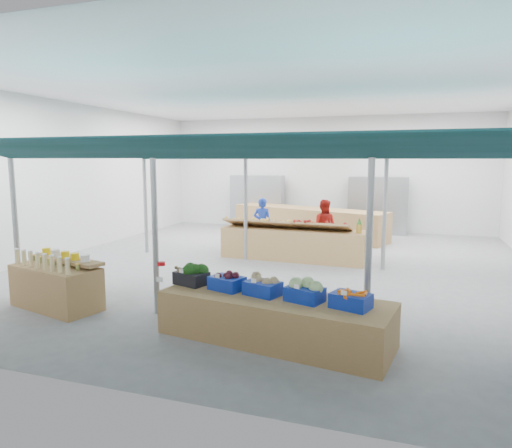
% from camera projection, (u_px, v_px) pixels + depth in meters
% --- Properties ---
extents(floor, '(13.00, 13.00, 0.00)m').
position_uv_depth(floor, '(277.00, 266.00, 11.28)').
color(floor, slate).
rests_on(floor, ground).
extents(hall, '(13.00, 13.00, 13.00)m').
position_uv_depth(hall, '(292.00, 159.00, 12.27)').
color(hall, silver).
rests_on(hall, ground).
extents(pole_grid, '(10.00, 4.60, 3.00)m').
position_uv_depth(pole_grid, '(290.00, 200.00, 9.15)').
color(pole_grid, gray).
rests_on(pole_grid, floor).
extents(awnings, '(9.50, 7.08, 0.30)m').
position_uv_depth(awnings, '(290.00, 151.00, 9.02)').
color(awnings, '#0A2E2C').
rests_on(awnings, pole_grid).
extents(back_shelving_left, '(2.00, 0.50, 2.00)m').
position_uv_depth(back_shelving_left, '(257.00, 202.00, 17.57)').
color(back_shelving_left, '#B23F33').
rests_on(back_shelving_left, floor).
extents(back_shelving_right, '(2.00, 0.50, 2.00)m').
position_uv_depth(back_shelving_right, '(378.00, 206.00, 16.15)').
color(back_shelving_right, '#B23F33').
rests_on(back_shelving_right, floor).
extents(bottle_shelf, '(1.83, 1.39, 1.03)m').
position_uv_depth(bottle_shelf, '(58.00, 284.00, 8.07)').
color(bottle_shelf, olive).
rests_on(bottle_shelf, floor).
extents(veg_counter, '(3.49, 1.62, 0.65)m').
position_uv_depth(veg_counter, '(274.00, 318.00, 6.60)').
color(veg_counter, olive).
rests_on(veg_counter, floor).
extents(fruit_counter, '(3.82, 1.04, 0.81)m').
position_uv_depth(fruit_counter, '(293.00, 244.00, 12.01)').
color(fruit_counter, olive).
rests_on(fruit_counter, floor).
extents(far_counter, '(5.56, 2.89, 0.99)m').
position_uv_depth(far_counter, '(308.00, 222.00, 15.54)').
color(far_counter, olive).
rests_on(far_counter, floor).
extents(vendor_left, '(0.57, 0.38, 1.51)m').
position_uv_depth(vendor_left, '(262.00, 224.00, 13.37)').
color(vendor_left, '#1C3AB9').
rests_on(vendor_left, floor).
extents(vendor_right, '(0.76, 0.60, 1.51)m').
position_uv_depth(vendor_right, '(323.00, 226.00, 12.80)').
color(vendor_right, '#A71914').
rests_on(vendor_right, floor).
extents(crate_broccoli, '(0.58, 0.49, 0.35)m').
position_uv_depth(crate_broccoli, '(191.00, 274.00, 7.19)').
color(crate_broccoli, black).
rests_on(crate_broccoli, veg_counter).
extents(crate_beets, '(0.58, 0.49, 0.29)m').
position_uv_depth(crate_beets, '(227.00, 281.00, 6.89)').
color(crate_beets, '#0E2898').
rests_on(crate_beets, veg_counter).
extents(crate_celeriac, '(0.58, 0.49, 0.31)m').
position_uv_depth(crate_celeriac, '(263.00, 285.00, 6.62)').
color(crate_celeriac, '#0E2898').
rests_on(crate_celeriac, veg_counter).
extents(crate_cabbage, '(0.58, 0.49, 0.35)m').
position_uv_depth(crate_cabbage, '(305.00, 290.00, 6.32)').
color(crate_cabbage, '#0E2898').
rests_on(crate_cabbage, veg_counter).
extents(crate_carrots, '(0.58, 0.49, 0.29)m').
position_uv_depth(crate_carrots, '(351.00, 300.00, 6.03)').
color(crate_carrots, '#0E2898').
rests_on(crate_carrots, veg_counter).
extents(sparrow, '(0.12, 0.09, 0.11)m').
position_uv_depth(sparrow, '(179.00, 270.00, 7.14)').
color(sparrow, brown).
rests_on(sparrow, crate_broccoli).
extents(pole_ribbon, '(0.12, 0.12, 0.28)m').
position_uv_depth(pole_ribbon, '(161.00, 265.00, 6.64)').
color(pole_ribbon, red).
rests_on(pole_ribbon, pole_grid).
extents(apple_heap_yellow, '(1.95, 0.84, 0.27)m').
position_uv_depth(apple_heap_yellow, '(260.00, 222.00, 12.16)').
color(apple_heap_yellow, '#997247').
rests_on(apple_heap_yellow, fruit_counter).
extents(apple_heap_red, '(1.55, 0.81, 0.27)m').
position_uv_depth(apple_heap_red, '(321.00, 225.00, 11.58)').
color(apple_heap_red, '#997247').
rests_on(apple_heap_red, fruit_counter).
extents(pineapple, '(0.14, 0.14, 0.39)m').
position_uv_depth(pineapple, '(359.00, 226.00, 11.25)').
color(pineapple, '#8C6019').
rests_on(pineapple, fruit_counter).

